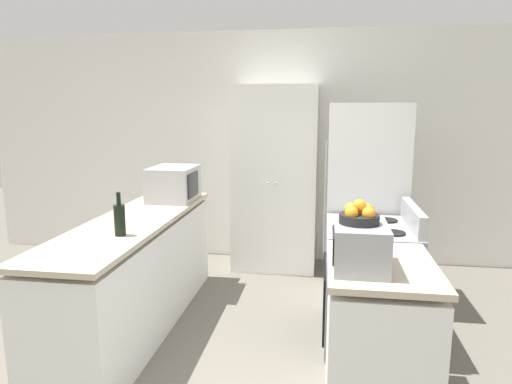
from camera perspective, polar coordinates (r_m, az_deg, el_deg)
The scene contains 10 objects.
wall_back at distance 5.27m, azimuth 2.41°, elevation 5.54°, with size 7.00×0.06×2.60m.
counter_left at distance 3.83m, azimuth -14.81°, elevation -10.05°, with size 0.60×2.35×0.90m.
counter_right at distance 2.86m, azimuth 14.96°, elevation -17.37°, with size 0.60×0.83×0.90m.
pantry_cabinet at distance 4.97m, azimuth 2.40°, elevation 1.68°, with size 0.90×0.60×1.99m.
stove at distance 3.59m, azimuth 13.92°, elevation -11.02°, with size 0.66×0.76×1.06m.
refrigerator at distance 4.22m, azimuth 13.38°, elevation -1.52°, with size 0.69×0.75×1.79m.
microwave at distance 4.34m, azimuth -10.24°, elevation 1.06°, with size 0.40×0.52×0.31m.
wine_bottle at distance 3.22m, azimuth -16.68°, elevation -3.26°, with size 0.08×0.08×0.30m.
toaster_oven at distance 2.53m, azimuth 12.86°, elevation -6.57°, with size 0.29×0.41×0.24m.
fruit_bowl at distance 2.50m, azimuth 12.79°, elevation -2.84°, with size 0.21×0.21×0.13m.
Camera 1 is at (0.57, -2.00, 1.75)m, focal length 32.00 mm.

